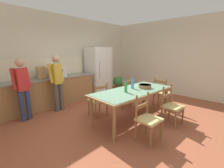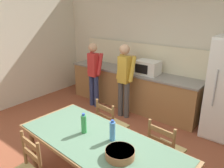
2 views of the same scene
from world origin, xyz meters
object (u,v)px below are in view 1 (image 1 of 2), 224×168
Objects in this scene: chair_head_end at (161,92)px; microwave at (57,72)px; refrigerator at (99,71)px; serving_bowl at (145,86)px; paper_bag at (41,73)px; bottle_off_centre at (133,84)px; person_at_counter at (57,80)px; chair_side_near_left at (147,118)px; chair_side_far_left at (98,100)px; person_at_sink at (22,86)px; chair_side_near_right at (171,106)px; bottle_near_centre at (126,87)px; dining_table at (133,93)px; potted_plant at (118,83)px; chair_side_far_right at (124,93)px.

microwave is at bearing 40.71° from chair_head_end.
serving_bowl is (-0.67, -2.52, -0.10)m from refrigerator.
bottle_off_centre is (1.30, -2.32, -0.19)m from paper_bag.
person_at_counter is (-1.08, 1.81, 0.01)m from bottle_off_centre.
refrigerator is 3.55m from chair_side_near_left.
chair_side_far_left is at bearing -155.10° from person_at_counter.
paper_bag is 3.28m from chair_side_near_left.
person_at_sink is at bearing -170.58° from refrigerator.
bottle_off_centre reaches higher than chair_side_near_right.
chair_side_far_left is at bearing -80.90° from microwave.
chair_side_near_right is 1.17m from chair_head_end.
microwave is at bearing 109.45° from bottle_off_centre.
bottle_off_centre is (0.39, 0.09, 0.00)m from bottle_near_centre.
chair_side_near_left is 2.71m from person_at_counter.
person_at_sink reaches higher than bottle_off_centre.
bottle_off_centre is (0.12, 0.11, 0.20)m from dining_table.
person_at_sink is 0.96× the size of person_at_counter.
chair_side_near_left reaches higher than dining_table.
microwave reaches higher than chair_head_end.
paper_bag is (-2.23, 0.01, 0.16)m from refrigerator.
bottle_off_centre is 0.18× the size of person_at_sink.
refrigerator is 2.59m from chair_head_end.
refrigerator is 3.69× the size of microwave.
person_at_sink is at bearing 129.40° from bottle_near_centre.
microwave is 1.56× the size of serving_bowl.
paper_bag is at bearing -179.07° from microwave.
bottle_near_centre is 1.17m from chair_side_near_right.
chair_side_far_left is at bearing 65.23° from chair_head_end.
chair_side_far_left is 0.57× the size of person_at_counter.
bottle_near_centre is at bearing 109.82° from chair_side_far_left.
person_at_counter is at bearing -166.04° from refrigerator.
bottle_near_centre is (-0.27, 0.02, 0.20)m from dining_table.
chair_side_far_left is (0.74, -1.64, -0.64)m from paper_bag.
microwave is 0.55× the size of chair_side_near_left.
bottle_off_centre reaches higher than potted_plant.
chair_side_far_right is 1.77m from potted_plant.
dining_table is at bearing -136.34° from person_at_sink.
dining_table is 2.48× the size of chair_head_end.
person_at_counter is (-2.01, -0.50, -0.02)m from refrigerator.
chair_side_near_right is (-0.61, -3.21, -0.48)m from refrigerator.
paper_bag is at bearing 119.16° from bottle_off_centre.
paper_bag is at bearing 171.52° from potted_plant.
dining_table is 0.25m from bottle_off_centre.
chair_head_end reaches higher than dining_table.
dining_table is 0.41m from serving_bowl.
person_at_counter is at bearing 123.66° from serving_bowl.
dining_table is 1.46× the size of person_at_sink.
chair_side_near_left is at bearing -177.92° from chair_side_near_right.
refrigerator is 3.30m from chair_side_near_right.
chair_side_near_right is (1.14, -3.23, -0.61)m from microwave.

